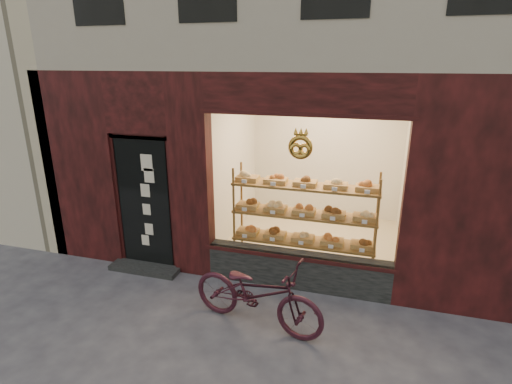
% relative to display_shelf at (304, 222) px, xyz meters
% --- Properties ---
extents(ground, '(90.00, 90.00, 0.00)m').
position_rel_display_shelf_xyz_m(ground, '(-0.45, -2.55, -0.88)').
color(ground, '#36363D').
extents(display_shelf, '(2.20, 0.45, 1.70)m').
position_rel_display_shelf_xyz_m(display_shelf, '(0.00, 0.00, 0.00)').
color(display_shelf, brown).
rests_on(display_shelf, ground).
extents(bicycle, '(1.86, 0.95, 0.93)m').
position_rel_display_shelf_xyz_m(bicycle, '(-0.32, -1.49, -0.41)').
color(bicycle, '#32121C').
rests_on(bicycle, ground).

